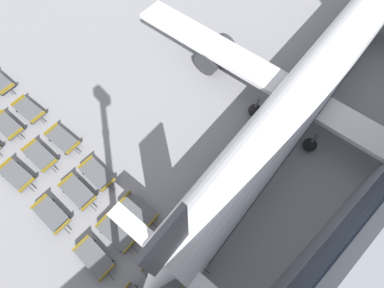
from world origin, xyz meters
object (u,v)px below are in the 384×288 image
(baggage_dolly_row_near_col_d, at_px, (52,215))
(baggage_dolly_row_mid_b_col_d, at_px, (97,175))
(baggage_dolly_row_near_col_c, at_px, (17,176))
(baggage_dolly_row_mid_b_col_c, at_px, (63,140))
(baggage_dolly_row_near_col_e, at_px, (95,258))
(baggage_dolly_row_mid_a_col_f, at_px, (164,277))
(baggage_dolly_row_mid_b_col_a, at_px, (0,83))
(baggage_dolly_row_mid_a_col_e, at_px, (117,233))
(airplane, at_px, (310,85))
(baggage_dolly_row_mid_a_col_b, at_px, (7,126))
(baggage_dolly_row_mid_b_col_f, at_px, (186,254))
(baggage_dolly_row_mid_b_col_b, at_px, (29,110))
(baggage_dolly_row_mid_b_col_e, at_px, (138,211))
(baggage_dolly_row_mid_a_col_c, at_px, (40,156))
(baggage_dolly_row_mid_a_col_d, at_px, (78,192))

(baggage_dolly_row_near_col_d, xyz_separation_m, baggage_dolly_row_mid_b_col_d, (-0.40, 4.59, 0.00))
(baggage_dolly_row_near_col_c, xyz_separation_m, baggage_dolly_row_mid_b_col_c, (-0.35, 4.69, 0.00))
(baggage_dolly_row_near_col_d, distance_m, baggage_dolly_row_near_col_e, 5.03)
(baggage_dolly_row_near_col_d, xyz_separation_m, baggage_dolly_row_near_col_e, (4.99, 0.65, 0.00))
(baggage_dolly_row_mid_a_col_f, height_order, baggage_dolly_row_mid_b_col_a, same)
(baggage_dolly_row_near_col_d, bearing_deg, baggage_dolly_row_mid_a_col_e, 32.42)
(baggage_dolly_row_near_col_e, distance_m, baggage_dolly_row_mid_a_col_f, 5.35)
(airplane, xyz_separation_m, baggage_dolly_row_mid_a_col_b, (-16.70, -21.57, -2.88))
(baggage_dolly_row_mid_a_col_f, xyz_separation_m, baggage_dolly_row_mid_b_col_f, (-0.10, 2.19, 0.00))
(baggage_dolly_row_mid_b_col_c, distance_m, baggage_dolly_row_mid_b_col_f, 14.71)
(baggage_dolly_row_near_col_d, bearing_deg, airplane, 73.63)
(airplane, height_order, baggage_dolly_row_mid_a_col_f, airplane)
(baggage_dolly_row_near_col_d, distance_m, baggage_dolly_row_mid_b_col_b, 10.81)
(airplane, bearing_deg, baggage_dolly_row_mid_a_col_f, -81.87)
(baggage_dolly_row_mid_b_col_b, bearing_deg, baggage_dolly_row_mid_b_col_d, 5.92)
(airplane, xyz_separation_m, baggage_dolly_row_near_col_e, (-1.72, -22.19, -2.88))
(baggage_dolly_row_mid_a_col_f, bearing_deg, baggage_dolly_row_mid_b_col_b, -179.93)
(baggage_dolly_row_mid_b_col_a, bearing_deg, baggage_dolly_row_mid_b_col_c, 6.74)
(baggage_dolly_row_mid_b_col_e, xyz_separation_m, baggage_dolly_row_mid_b_col_f, (4.96, 0.59, 0.00))
(baggage_dolly_row_near_col_e, relative_size, baggage_dolly_row_mid_b_col_d, 1.00)
(baggage_dolly_row_near_col_c, xyz_separation_m, baggage_dolly_row_mid_a_col_e, (9.56, 3.40, 0.00))
(baggage_dolly_row_mid_b_col_e, relative_size, baggage_dolly_row_mid_b_col_f, 1.00)
(baggage_dolly_row_mid_a_col_c, bearing_deg, baggage_dolly_row_mid_a_col_e, 6.05)
(baggage_dolly_row_mid_b_col_f, bearing_deg, baggage_dolly_row_near_col_c, -156.40)
(baggage_dolly_row_mid_a_col_b, xyz_separation_m, baggage_dolly_row_mid_b_col_a, (-5.20, 1.80, 0.00))
(baggage_dolly_row_near_col_c, height_order, baggage_dolly_row_mid_a_col_f, same)
(baggage_dolly_row_mid_a_col_c, relative_size, baggage_dolly_row_mid_b_col_b, 1.00)
(baggage_dolly_row_mid_b_col_f, bearing_deg, baggage_dolly_row_mid_b_col_b, -173.54)
(baggage_dolly_row_mid_a_col_b, xyz_separation_m, baggage_dolly_row_mid_b_col_d, (9.59, 3.32, 0.00))
(baggage_dolly_row_mid_a_col_f, height_order, baggage_dolly_row_mid_b_col_b, same)
(baggage_dolly_row_near_col_c, distance_m, baggage_dolly_row_mid_b_col_b, 6.64)
(baggage_dolly_row_mid_b_col_b, distance_m, baggage_dolly_row_mid_b_col_f, 19.68)
(baggage_dolly_row_near_col_c, distance_m, baggage_dolly_row_mid_b_col_a, 10.85)
(baggage_dolly_row_mid_b_col_b, distance_m, baggage_dolly_row_mid_b_col_e, 14.68)
(airplane, relative_size, baggage_dolly_row_near_col_c, 11.09)
(baggage_dolly_row_near_col_c, height_order, baggage_dolly_row_mid_b_col_a, same)
(baggage_dolly_row_near_col_d, height_order, baggage_dolly_row_mid_a_col_f, same)
(baggage_dolly_row_mid_b_col_a, xyz_separation_m, baggage_dolly_row_mid_b_col_e, (19.58, 2.13, 0.00))
(baggage_dolly_row_mid_a_col_f, distance_m, baggage_dolly_row_mid_b_col_e, 5.32)
(baggage_dolly_row_mid_b_col_c, bearing_deg, baggage_dolly_row_mid_a_col_c, -87.58)
(baggage_dolly_row_mid_a_col_c, distance_m, baggage_dolly_row_mid_a_col_e, 9.87)
(baggage_dolly_row_mid_b_col_a, bearing_deg, baggage_dolly_row_mid_a_col_f, 1.23)
(baggage_dolly_row_mid_b_col_d, bearing_deg, baggage_dolly_row_mid_a_col_c, -150.71)
(baggage_dolly_row_near_col_c, bearing_deg, baggage_dolly_row_mid_b_col_e, 31.24)
(baggage_dolly_row_mid_a_col_c, height_order, baggage_dolly_row_mid_a_col_d, same)
(baggage_dolly_row_mid_a_col_e, distance_m, baggage_dolly_row_mid_b_col_c, 10.00)
(baggage_dolly_row_mid_a_col_f, xyz_separation_m, baggage_dolly_row_mid_b_col_e, (-5.07, 1.60, 0.00))
(airplane, height_order, baggage_dolly_row_mid_b_col_b, airplane)
(baggage_dolly_row_near_col_c, distance_m, baggage_dolly_row_mid_a_col_c, 2.37)
(baggage_dolly_row_near_col_e, xyz_separation_m, baggage_dolly_row_mid_a_col_d, (-5.15, 1.88, 0.00))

